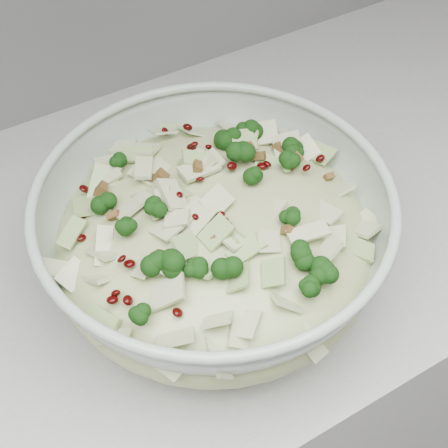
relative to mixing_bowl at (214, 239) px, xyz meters
name	(u,v)px	position (x,y,z in m)	size (l,w,h in m)	color
counter	(336,313)	(0.32, 0.10, -0.52)	(3.60, 0.60, 0.90)	#B4B4AF
mixing_bowl	(214,239)	(0.00, 0.00, 0.00)	(0.38, 0.38, 0.14)	#A0B0A2
salad	(214,224)	(0.00, 0.00, 0.02)	(0.42, 0.42, 0.14)	#AEBB80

